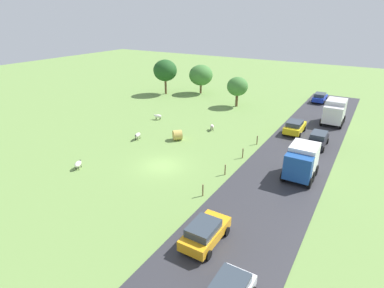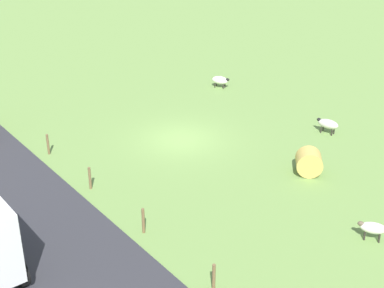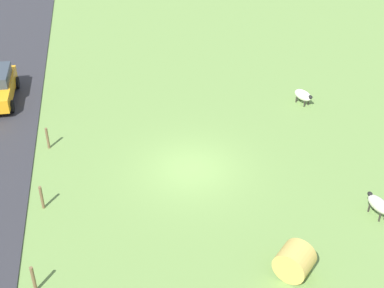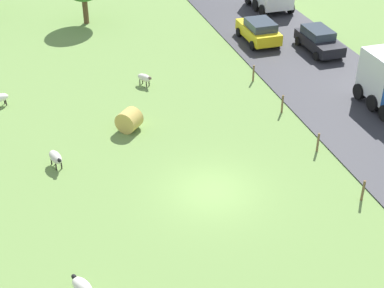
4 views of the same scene
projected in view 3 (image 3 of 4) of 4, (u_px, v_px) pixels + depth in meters
name	position (u px, v px, depth m)	size (l,w,h in m)	color
ground_plane	(191.00, 169.00, 24.57)	(160.00, 160.00, 0.00)	#6B8E47
sheep_0	(378.00, 204.00, 21.71)	(0.80, 1.30, 0.81)	beige
sheep_3	(303.00, 95.00, 29.15)	(0.96, 1.23, 0.78)	silver
hay_bale_0	(294.00, 261.00, 19.10)	(1.23, 1.23, 1.04)	tan
fence_post_0	(48.00, 138.00, 25.66)	(0.12, 0.12, 1.09)	brown
fence_post_1	(42.00, 197.00, 22.09)	(0.12, 0.12, 1.08)	brown
fence_post_2	(34.00, 279.00, 18.50)	(0.12, 0.12, 1.11)	brown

